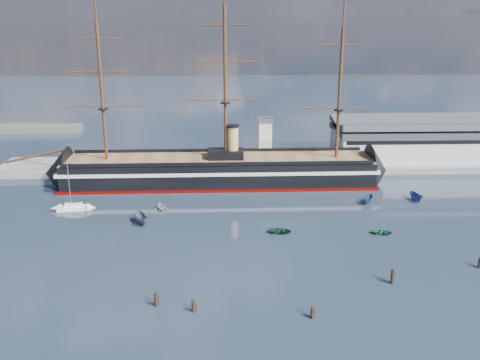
{
  "coord_description": "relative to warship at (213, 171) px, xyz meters",
  "views": [
    {
      "loc": [
        -10.52,
        -88.68,
        47.97
      ],
      "look_at": [
        -6.11,
        35.0,
        9.0
      ],
      "focal_mm": 40.0,
      "sensor_mm": 36.0,
      "label": 1
    }
  ],
  "objects": [
    {
      "name": "motorboat_d",
      "position": [
        -13.09,
        -20.98,
        -4.04
      ],
      "size": [
        6.92,
        4.74,
        2.33
      ],
      "primitive_type": "imported",
      "rotation": [
        0.0,
        0.0,
        0.34
      ],
      "color": "beige",
      "rests_on": "ground"
    },
    {
      "name": "piling_extra",
      "position": [
        -2.44,
        -69.7,
        -4.04
      ],
      "size": [
        0.64,
        0.64,
        2.88
      ],
      "primitive_type": "cylinder",
      "color": "black",
      "rests_on": "ground"
    },
    {
      "name": "quay_tower",
      "position": [
        16.05,
        13.0,
        5.72
      ],
      "size": [
        5.0,
        5.0,
        15.0
      ],
      "color": "silver",
      "rests_on": "ground"
    },
    {
      "name": "motorboat_c",
      "position": [
        40.79,
        -18.06,
        -4.04
      ],
      "size": [
        6.19,
        4.99,
        2.37
      ],
      "primitive_type": "imported",
      "rotation": [
        0.0,
        0.0,
        -0.56
      ],
      "color": "navy",
      "rests_on": "ground"
    },
    {
      "name": "ground",
      "position": [
        13.05,
        -20.0,
        -4.04
      ],
      "size": [
        600.0,
        600.0,
        0.0
      ],
      "primitive_type": "plane",
      "color": "#28313E",
      "rests_on": "ground"
    },
    {
      "name": "piling_near_left",
      "position": [
        -8.92,
        -67.63,
        -4.04
      ],
      "size": [
        0.64,
        0.64,
        3.22
      ],
      "primitive_type": "cylinder",
      "color": "black",
      "rests_on": "ground"
    },
    {
      "name": "piling_near_right",
      "position": [
        33.79,
        -61.24,
        -4.04
      ],
      "size": [
        0.64,
        0.64,
        3.57
      ],
      "primitive_type": "cylinder",
      "color": "black",
      "rests_on": "ground"
    },
    {
      "name": "sailboat",
      "position": [
        -35.08,
        -20.45,
        -3.21
      ],
      "size": [
        8.32,
        3.39,
        12.94
      ],
      "rotation": [
        0.0,
        0.0,
        0.13
      ],
      "color": "white",
      "rests_on": "ground"
    },
    {
      "name": "motorboat_a",
      "position": [
        -16.55,
        -30.3,
        -4.04
      ],
      "size": [
        8.09,
        5.49,
        3.04
      ],
      "primitive_type": "imported",
      "rotation": [
        0.0,
        0.0,
        0.39
      ],
      "color": "slate",
      "rests_on": "ground"
    },
    {
      "name": "warehouse",
      "position": [
        71.05,
        20.0,
        3.95
      ],
      "size": [
        63.0,
        21.0,
        11.6
      ],
      "color": "#B7BABC",
      "rests_on": "ground"
    },
    {
      "name": "piling_far_right",
      "position": [
        52.85,
        -55.59,
        -4.04
      ],
      "size": [
        0.64,
        0.64,
        2.91
      ],
      "primitive_type": "cylinder",
      "color": "black",
      "rests_on": "ground"
    },
    {
      "name": "motorboat_f",
      "position": [
        54.15,
        -16.42,
        -4.04
      ],
      "size": [
        6.65,
        3.32,
        2.54
      ],
      "primitive_type": "imported",
      "rotation": [
        0.0,
        0.0,
        0.16
      ],
      "color": "navy",
      "rests_on": "ground"
    },
    {
      "name": "quay",
      "position": [
        23.05,
        16.0,
        -4.04
      ],
      "size": [
        180.0,
        18.0,
        2.0
      ],
      "primitive_type": "cube",
      "color": "slate",
      "rests_on": "ground"
    },
    {
      "name": "motorboat_e",
      "position": [
        38.64,
        -38.4,
        -4.04
      ],
      "size": [
        1.72,
        3.06,
        1.35
      ],
      "primitive_type": "imported",
      "rotation": [
        0.0,
        0.0,
        1.36
      ],
      "color": "#1F5B41",
      "rests_on": "ground"
    },
    {
      "name": "warship",
      "position": [
        0.0,
        0.0,
        0.0
      ],
      "size": [
        112.93,
        16.85,
        53.94
      ],
      "rotation": [
        0.0,
        0.0,
        0.01
      ],
      "color": "black",
      "rests_on": "ground"
    },
    {
      "name": "piling_near_mid",
      "position": [
        17.11,
        -72.38,
        -4.04
      ],
      "size": [
        0.64,
        0.64,
        2.71
      ],
      "primitive_type": "cylinder",
      "color": "black",
      "rests_on": "ground"
    },
    {
      "name": "motorboat_b",
      "position": [
        15.6,
        -36.92,
        -4.04
      ],
      "size": [
        1.84,
        3.45,
        1.53
      ],
      "primitive_type": "imported",
      "rotation": [
        0.0,
        0.0,
        1.4
      ],
      "color": "#163722",
      "rests_on": "ground"
    }
  ]
}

